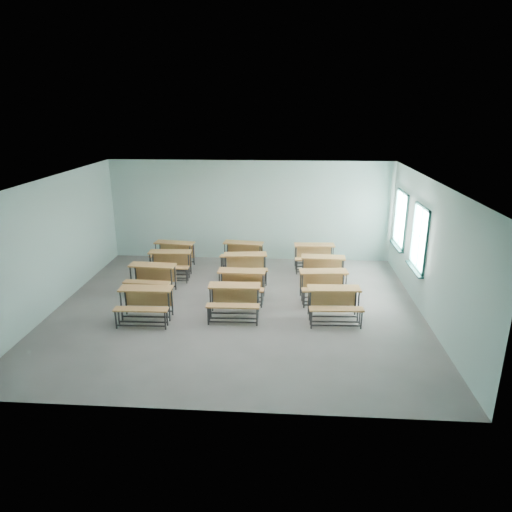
# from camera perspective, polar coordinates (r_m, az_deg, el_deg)

# --- Properties ---
(room) EXTENTS (9.04, 8.04, 3.24)m
(room) POSITION_cam_1_polar(r_m,az_deg,el_deg) (10.87, -2.00, 1.12)
(room) COLOR slate
(room) RESTS_ON ground
(desk_unit_r0c0) EXTENTS (1.25, 0.85, 0.77)m
(desk_unit_r0c0) POSITION_cam_1_polar(r_m,az_deg,el_deg) (10.96, -13.68, -5.31)
(desk_unit_r0c0) COLOR #B37B40
(desk_unit_r0c0) RESTS_ON ground
(desk_unit_r0c1) EXTENTS (1.24, 0.85, 0.77)m
(desk_unit_r0c1) POSITION_cam_1_polar(r_m,az_deg,el_deg) (10.83, -2.75, -5.07)
(desk_unit_r0c1) COLOR #B37B40
(desk_unit_r0c1) RESTS_ON ground
(desk_unit_r0c2) EXTENTS (1.26, 0.88, 0.77)m
(desk_unit_r0c2) POSITION_cam_1_polar(r_m,az_deg,el_deg) (10.82, 9.74, -5.36)
(desk_unit_r0c2) COLOR #B37B40
(desk_unit_r0c2) RESTS_ON ground
(desk_unit_r1c0) EXTENTS (1.28, 0.90, 0.77)m
(desk_unit_r1c0) POSITION_cam_1_polar(r_m,az_deg,el_deg) (12.49, -12.93, -2.30)
(desk_unit_r1c0) COLOR #B37B40
(desk_unit_r1c0) RESTS_ON ground
(desk_unit_r1c1) EXTENTS (1.25, 0.86, 0.77)m
(desk_unit_r1c1) POSITION_cam_1_polar(r_m,az_deg,el_deg) (11.76, -1.85, -3.14)
(desk_unit_r1c1) COLOR #B37B40
(desk_unit_r1c1) RESTS_ON ground
(desk_unit_r1c2) EXTENTS (1.30, 0.93, 0.77)m
(desk_unit_r1c2) POSITION_cam_1_polar(r_m,az_deg,el_deg) (11.85, 8.49, -3.16)
(desk_unit_r1c2) COLOR #B37B40
(desk_unit_r1c2) RESTS_ON ground
(desk_unit_r2c0) EXTENTS (1.26, 0.87, 0.77)m
(desk_unit_r2c0) POSITION_cam_1_polar(r_m,az_deg,el_deg) (13.51, -10.74, -0.57)
(desk_unit_r2c0) COLOR #B37B40
(desk_unit_r2c0) RESTS_ON ground
(desk_unit_r2c1) EXTENTS (1.32, 0.97, 0.77)m
(desk_unit_r2c1) POSITION_cam_1_polar(r_m,az_deg,el_deg) (13.06, -1.32, -0.92)
(desk_unit_r2c1) COLOR #B37B40
(desk_unit_r2c1) RESTS_ON ground
(desk_unit_r2c2) EXTENTS (1.26, 0.88, 0.77)m
(desk_unit_r2c2) POSITION_cam_1_polar(r_m,az_deg,el_deg) (12.96, 8.36, -1.26)
(desk_unit_r2c2) COLOR #B37B40
(desk_unit_r2c2) RESTS_ON ground
(desk_unit_r3c0) EXTENTS (1.32, 0.98, 0.77)m
(desk_unit_r3c0) POSITION_cam_1_polar(r_m,az_deg,el_deg) (14.40, -10.28, 0.63)
(desk_unit_r3c0) COLOR #B37B40
(desk_unit_r3c0) RESTS_ON ground
(desk_unit_r3c1) EXTENTS (1.32, 0.98, 0.77)m
(desk_unit_r3c1) POSITION_cam_1_polar(r_m,az_deg,el_deg) (14.17, -1.68, 0.63)
(desk_unit_r3c1) COLOR #B37B40
(desk_unit_r3c1) RESTS_ON ground
(desk_unit_r3c2) EXTENTS (1.26, 0.88, 0.77)m
(desk_unit_r3c2) POSITION_cam_1_polar(r_m,az_deg,el_deg) (14.06, 7.32, 0.35)
(desk_unit_r3c2) COLOR #B37B40
(desk_unit_r3c2) RESTS_ON ground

